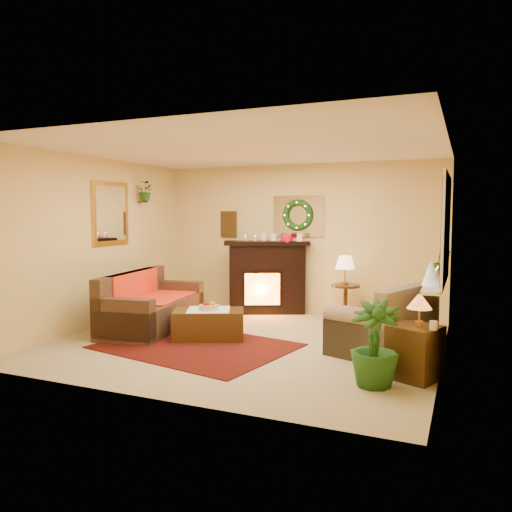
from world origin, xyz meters
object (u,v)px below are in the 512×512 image
at_px(sofa, 153,300).
at_px(end_table_square, 415,353).
at_px(loveseat, 383,317).
at_px(side_table_round, 345,302).
at_px(coffee_table, 209,324).
at_px(fireplace, 267,282).

height_order(sofa, end_table_square, sofa).
height_order(loveseat, side_table_round, loveseat).
relative_size(end_table_square, coffee_table, 0.59).
relative_size(sofa, loveseat, 1.35).
bearing_deg(loveseat, side_table_round, 138.56).
xyz_separation_m(fireplace, end_table_square, (2.76, -2.69, -0.28)).
bearing_deg(side_table_round, end_table_square, -62.35).
distance_m(sofa, loveseat, 3.41).
height_order(sofa, side_table_round, sofa).
xyz_separation_m(sofa, coffee_table, (1.08, -0.23, -0.22)).
relative_size(fireplace, coffee_table, 1.35).
relative_size(sofa, end_table_square, 3.52).
distance_m(fireplace, coffee_table, 2.08).
relative_size(loveseat, side_table_round, 2.46).
height_order(fireplace, side_table_round, fireplace).
bearing_deg(sofa, side_table_round, 24.26).
bearing_deg(loveseat, coffee_table, -151.03).
bearing_deg(loveseat, end_table_square, -45.55).
bearing_deg(end_table_square, loveseat, 115.20).
bearing_deg(fireplace, coffee_table, -115.54).
bearing_deg(sofa, end_table_square, -20.95).
bearing_deg(fireplace, side_table_round, -30.80).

